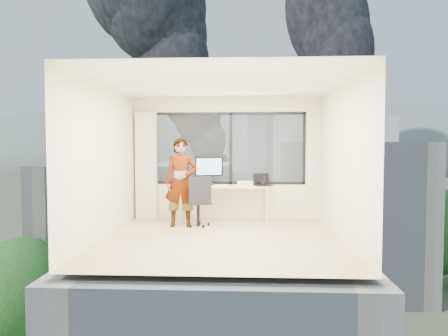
# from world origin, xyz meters

# --- Properties ---
(floor) EXTENTS (4.00, 4.00, 0.01)m
(floor) POSITION_xyz_m (0.00, 0.00, 0.00)
(floor) COLOR #D3B289
(floor) RESTS_ON ground
(ceiling) EXTENTS (4.00, 4.00, 0.01)m
(ceiling) POSITION_xyz_m (0.00, 0.00, 2.60)
(ceiling) COLOR white
(ceiling) RESTS_ON ground
(wall_front) EXTENTS (4.00, 0.01, 2.60)m
(wall_front) POSITION_xyz_m (0.00, -2.00, 1.30)
(wall_front) COLOR beige
(wall_front) RESTS_ON ground
(wall_left) EXTENTS (0.01, 4.00, 2.60)m
(wall_left) POSITION_xyz_m (-2.00, 0.00, 1.30)
(wall_left) COLOR beige
(wall_left) RESTS_ON ground
(wall_right) EXTENTS (0.01, 4.00, 2.60)m
(wall_right) POSITION_xyz_m (2.00, 0.00, 1.30)
(wall_right) COLOR beige
(wall_right) RESTS_ON ground
(window_wall) EXTENTS (3.30, 0.16, 1.55)m
(window_wall) POSITION_xyz_m (0.05, 2.00, 1.52)
(window_wall) COLOR black
(window_wall) RESTS_ON ground
(curtain) EXTENTS (0.45, 0.14, 2.30)m
(curtain) POSITION_xyz_m (-1.72, 1.88, 1.15)
(curtain) COLOR beige
(curtain) RESTS_ON floor
(desk) EXTENTS (1.80, 0.60, 0.75)m
(desk) POSITION_xyz_m (0.00, 1.66, 0.38)
(desk) COLOR beige
(desk) RESTS_ON floor
(chair) EXTENTS (0.64, 0.64, 1.01)m
(chair) POSITION_xyz_m (-0.51, 1.08, 0.51)
(chair) COLOR black
(chair) RESTS_ON floor
(person) EXTENTS (0.65, 0.44, 1.73)m
(person) POSITION_xyz_m (-0.84, 1.06, 0.87)
(person) COLOR #2D2D33
(person) RESTS_ON floor
(monitor) EXTENTS (0.62, 0.31, 0.61)m
(monitor) POSITION_xyz_m (-0.36, 1.78, 1.05)
(monitor) COLOR black
(monitor) RESTS_ON desk
(game_console) EXTENTS (0.39, 0.35, 0.08)m
(game_console) POSITION_xyz_m (0.44, 1.92, 0.79)
(game_console) COLOR white
(game_console) RESTS_ON desk
(laptop) EXTENTS (0.47, 0.48, 0.23)m
(laptop) POSITION_xyz_m (0.79, 1.64, 0.87)
(laptop) COLOR black
(laptop) RESTS_ON desk
(cellphone) EXTENTS (0.12, 0.05, 0.01)m
(cellphone) POSITION_xyz_m (0.11, 1.61, 0.76)
(cellphone) COLOR black
(cellphone) RESTS_ON desk
(pen_cup) EXTENTS (0.09, 0.09, 0.11)m
(pen_cup) POSITION_xyz_m (0.80, 1.57, 0.80)
(pen_cup) COLOR black
(pen_cup) RESTS_ON desk
(handbag) EXTENTS (0.25, 0.15, 0.18)m
(handbag) POSITION_xyz_m (0.80, 1.90, 0.84)
(handbag) COLOR #0B4744
(handbag) RESTS_ON desk
(exterior_ground) EXTENTS (400.00, 400.00, 0.04)m
(exterior_ground) POSITION_xyz_m (0.00, 120.00, -14.00)
(exterior_ground) COLOR #515B3D
(exterior_ground) RESTS_ON ground
(near_bldg_a) EXTENTS (16.00, 12.00, 14.00)m
(near_bldg_a) POSITION_xyz_m (-9.00, 30.00, -7.00)
(near_bldg_a) COLOR beige
(near_bldg_a) RESTS_ON exterior_ground
(near_bldg_b) EXTENTS (14.00, 13.00, 16.00)m
(near_bldg_b) POSITION_xyz_m (12.00, 38.00, -6.00)
(near_bldg_b) COLOR beige
(near_bldg_b) RESTS_ON exterior_ground
(far_tower_a) EXTENTS (14.00, 14.00, 28.00)m
(far_tower_a) POSITION_xyz_m (-35.00, 95.00, 0.00)
(far_tower_a) COLOR silver
(far_tower_a) RESTS_ON exterior_ground
(far_tower_b) EXTENTS (13.00, 13.00, 30.00)m
(far_tower_b) POSITION_xyz_m (8.00, 120.00, 1.00)
(far_tower_b) COLOR silver
(far_tower_b) RESTS_ON exterior_ground
(far_tower_c) EXTENTS (15.00, 15.00, 26.00)m
(far_tower_c) POSITION_xyz_m (45.00, 140.00, -1.00)
(far_tower_c) COLOR silver
(far_tower_c) RESTS_ON exterior_ground
(far_tower_d) EXTENTS (16.00, 14.00, 22.00)m
(far_tower_d) POSITION_xyz_m (-60.00, 150.00, -3.00)
(far_tower_d) COLOR silver
(far_tower_d) RESTS_ON exterior_ground
(hill_a) EXTENTS (288.00, 216.00, 90.00)m
(hill_a) POSITION_xyz_m (-120.00, 320.00, -14.00)
(hill_a) COLOR slate
(hill_a) RESTS_ON exterior_ground
(hill_b) EXTENTS (300.00, 220.00, 96.00)m
(hill_b) POSITION_xyz_m (100.00, 320.00, -14.00)
(hill_b) COLOR slate
(hill_b) RESTS_ON exterior_ground
(tree_a) EXTENTS (7.00, 7.00, 8.00)m
(tree_a) POSITION_xyz_m (-16.00, 22.00, -10.00)
(tree_a) COLOR #1C521B
(tree_a) RESTS_ON exterior_ground
(tree_b) EXTENTS (7.60, 7.60, 9.00)m
(tree_b) POSITION_xyz_m (4.00, 18.00, -9.50)
(tree_b) COLOR #1C521B
(tree_b) RESTS_ON exterior_ground
(tree_c) EXTENTS (8.40, 8.40, 10.00)m
(tree_c) POSITION_xyz_m (22.00, 40.00, -9.00)
(tree_c) COLOR #1C521B
(tree_c) RESTS_ON exterior_ground
(smoke_plume_a) EXTENTS (40.00, 24.00, 90.00)m
(smoke_plume_a) POSITION_xyz_m (-10.00, 150.00, 39.00)
(smoke_plume_a) COLOR black
(smoke_plume_a) RESTS_ON exterior_ground
(smoke_plume_b) EXTENTS (30.00, 18.00, 70.00)m
(smoke_plume_b) POSITION_xyz_m (55.00, 170.00, 27.00)
(smoke_plume_b) COLOR black
(smoke_plume_b) RESTS_ON exterior_ground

